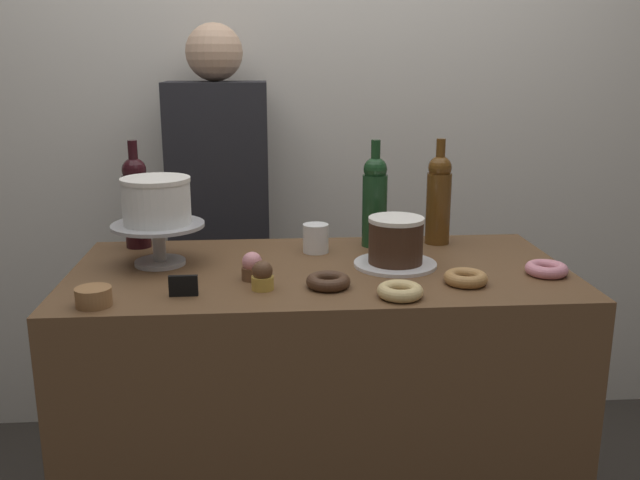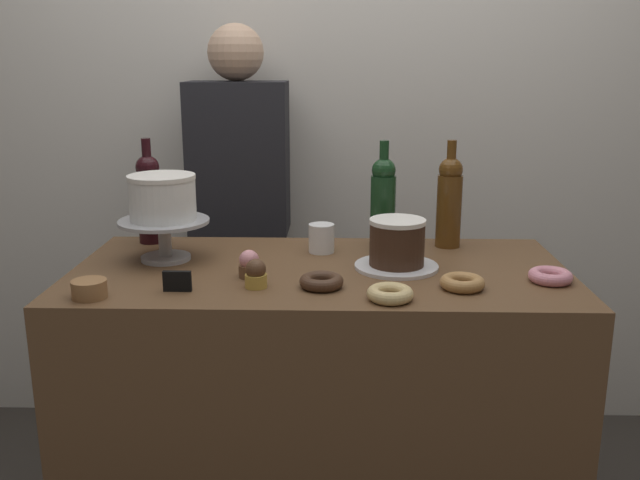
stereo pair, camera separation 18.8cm
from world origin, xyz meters
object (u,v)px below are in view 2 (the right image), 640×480
at_px(cake_stand_pedestal, 164,232).
at_px(price_sign_chalkboard, 177,281).
at_px(donut_maple, 462,283).
at_px(white_layer_cake, 162,197).
at_px(donut_pink, 550,276).
at_px(wine_bottle_green, 383,201).
at_px(cookie_stack, 89,289).
at_px(donut_chocolate, 321,281).
at_px(barista_figure, 241,234).
at_px(donut_glazed, 390,294).
at_px(wine_bottle_dark_red, 149,197).
at_px(cupcake_strawberry, 249,265).
at_px(chocolate_round_cake, 397,242).
at_px(cupcake_chocolate, 256,274).
at_px(coffee_cup_ceramic, 320,238).
at_px(wine_bottle_amber, 449,200).

distance_m(cake_stand_pedestal, price_sign_chalkboard, 0.30).
bearing_deg(price_sign_chalkboard, donut_maple, 3.11).
bearing_deg(white_layer_cake, donut_pink, -9.68).
height_order(wine_bottle_green, cookie_stack, wine_bottle_green).
xyz_separation_m(donut_chocolate, barista_figure, (-0.32, 0.86, -0.10)).
relative_size(donut_chocolate, cookie_stack, 1.33).
distance_m(donut_glazed, cookie_stack, 0.72).
bearing_deg(wine_bottle_dark_red, wine_bottle_green, -3.34).
relative_size(cupcake_strawberry, barista_figure, 0.05).
height_order(wine_bottle_dark_red, donut_pink, wine_bottle_dark_red).
relative_size(chocolate_round_cake, cupcake_chocolate, 2.06).
bearing_deg(donut_pink, donut_chocolate, -174.31).
bearing_deg(cookie_stack, cupcake_chocolate, 12.73).
distance_m(wine_bottle_green, donut_glazed, 0.50).
bearing_deg(wine_bottle_dark_red, barista_figure, 63.03).
bearing_deg(white_layer_cake, donut_maple, -16.40).
xyz_separation_m(cupcake_chocolate, cupcake_strawberry, (-0.03, 0.08, 0.00)).
height_order(donut_glazed, donut_pink, same).
relative_size(donut_chocolate, barista_figure, 0.07).
bearing_deg(cupcake_chocolate, cookie_stack, -167.27).
xyz_separation_m(wine_bottle_dark_red, barista_figure, (0.22, 0.43, -0.22)).
relative_size(wine_bottle_dark_red, cupcake_strawberry, 4.38).
relative_size(price_sign_chalkboard, coffee_cup_ceramic, 0.82).
bearing_deg(cupcake_strawberry, barista_figure, 99.60).
xyz_separation_m(chocolate_round_cake, wine_bottle_green, (-0.03, 0.22, 0.07)).
bearing_deg(wine_bottle_amber, donut_maple, -93.44).
bearing_deg(donut_pink, wine_bottle_dark_red, 161.73).
distance_m(white_layer_cake, wine_bottle_amber, 0.85).
bearing_deg(wine_bottle_green, donut_maple, -65.69).
distance_m(wine_bottle_green, price_sign_chalkboard, 0.69).
bearing_deg(white_layer_cake, barista_figure, 78.55).
bearing_deg(donut_maple, cupcake_strawberry, 171.74).
relative_size(cupcake_strawberry, coffee_cup_ceramic, 0.87).
bearing_deg(cupcake_chocolate, donut_pink, 4.72).
distance_m(cupcake_strawberry, donut_glazed, 0.40).
bearing_deg(coffee_cup_ceramic, cookie_stack, -142.22).
height_order(wine_bottle_dark_red, donut_glazed, wine_bottle_dark_red).
bearing_deg(chocolate_round_cake, donut_chocolate, -139.69).
bearing_deg(cookie_stack, donut_maple, 5.74).
distance_m(wine_bottle_green, donut_maple, 0.45).
bearing_deg(cookie_stack, price_sign_chalkboard, 14.77).
relative_size(wine_bottle_dark_red, cookie_stack, 3.87).
height_order(white_layer_cake, donut_maple, white_layer_cake).
xyz_separation_m(donut_maple, donut_chocolate, (-0.35, 0.00, 0.00)).
distance_m(cake_stand_pedestal, chocolate_round_cake, 0.66).
bearing_deg(white_layer_cake, wine_bottle_green, 13.82).
height_order(donut_maple, cookie_stack, cookie_stack).
height_order(donut_maple, price_sign_chalkboard, price_sign_chalkboard).
height_order(cake_stand_pedestal, barista_figure, barista_figure).
distance_m(donut_pink, coffee_cup_ceramic, 0.66).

